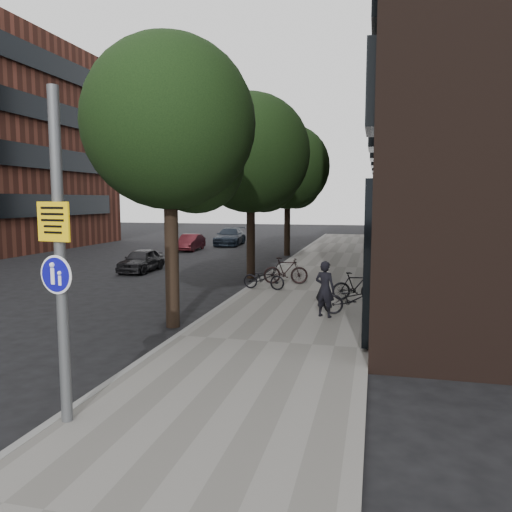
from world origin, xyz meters
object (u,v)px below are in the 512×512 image
(signpost, at_px, (60,257))
(parked_bike_facade_near, at_px, (353,299))
(parked_car_near, at_px, (141,260))
(pedestrian, at_px, (325,289))

(signpost, distance_m, parked_bike_facade_near, 9.03)
(signpost, distance_m, parked_car_near, 16.45)
(signpost, xyz_separation_m, parked_car_near, (-6.27, 15.07, -2.01))
(signpost, height_order, pedestrian, signpost)
(pedestrian, height_order, parked_car_near, pedestrian)
(signpost, xyz_separation_m, pedestrian, (3.04, 7.47, -1.64))
(parked_bike_facade_near, bearing_deg, signpost, 145.25)
(signpost, xyz_separation_m, parked_bike_facade_near, (3.78, 7.95, -1.99))
(parked_bike_facade_near, bearing_deg, parked_car_near, 45.41)
(pedestrian, bearing_deg, parked_bike_facade_near, -127.09)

